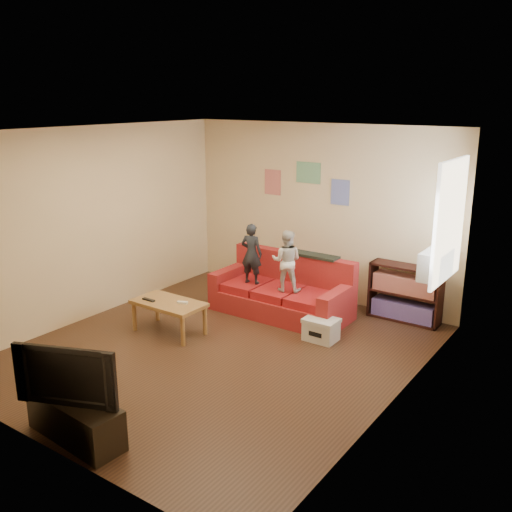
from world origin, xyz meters
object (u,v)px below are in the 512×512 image
Objects in this scene: sofa at (283,294)px; tv_stand at (75,419)px; television at (71,372)px; child_a at (251,254)px; bookshelf at (405,296)px; coffee_table at (169,306)px; file_box at (321,329)px; child_b at (287,261)px.

tv_stand is at bearing -88.15° from sofa.
sofa is 3.83m from television.
child_a reaches higher than bookshelf.
television is at bearing -88.15° from sofa.
coffee_table is 0.99× the size of television.
sofa is at bearing 95.75° from tv_stand.
child_a reaches higher than television.
television is at bearing -103.81° from file_box.
child_a is at bearing 77.02° from television.
tv_stand is at bearing 68.21° from child_b.
coffee_table is at bearing 117.17° from tv_stand.
tv_stand reaches higher than file_box.
file_box is 0.44× the size of television.
child_b is (0.60, 0.00, -0.01)m from child_a.
child_a is 1.60m from file_box.
coffee_table is at bearing 62.29° from child_a.
tv_stand is at bearing -103.81° from file_box.
bookshelf reaches higher than file_box.
child_b is 0.83× the size of tv_stand.
child_b is at bearing 67.65° from television.
file_box is at bearing 27.65° from coffee_table.
child_a is at bearing 72.23° from coffee_table.
tv_stand is (-1.43, -4.55, -0.16)m from bookshelf.
file_box is at bearing -30.48° from sofa.
tv_stand is (-0.02, -3.64, -0.66)m from child_b.
file_box is (1.38, -0.38, -0.72)m from child_a.
file_box is at bearing -116.09° from bookshelf.
child_b is 1.75m from bookshelf.
television is (0.00, 0.00, 0.48)m from tv_stand.
coffee_table is at bearing -120.46° from sofa.
coffee_table is 2.26× the size of file_box.
tv_stand is at bearing -107.48° from bookshelf.
child_a is 2.07× the size of file_box.
child_b is (0.15, -0.17, 0.56)m from sofa.
television is (1.00, -2.32, 0.31)m from coffee_table.
child_a is (-0.45, -0.17, 0.57)m from sofa.
child_b is 0.87× the size of bookshelf.
child_a is at bearing -159.55° from sofa.
sofa is 1.88× the size of tv_stand.
sofa reaches higher than file_box.
file_box is at bearing 54.22° from television.
child_a is 0.91× the size of television.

